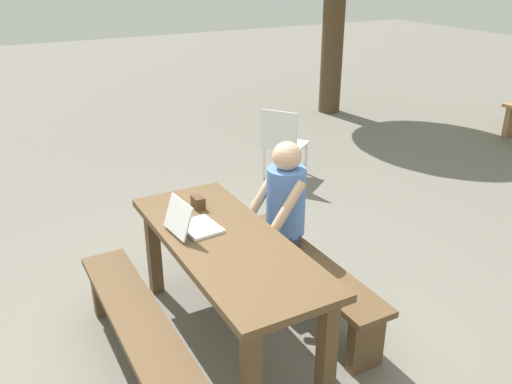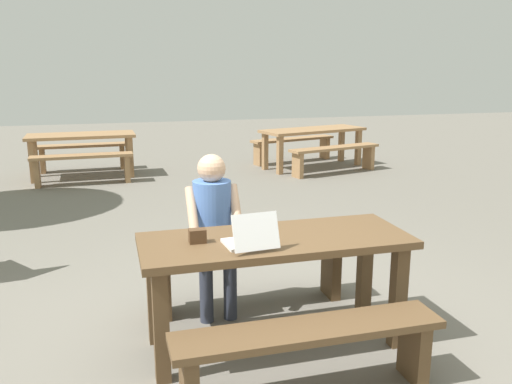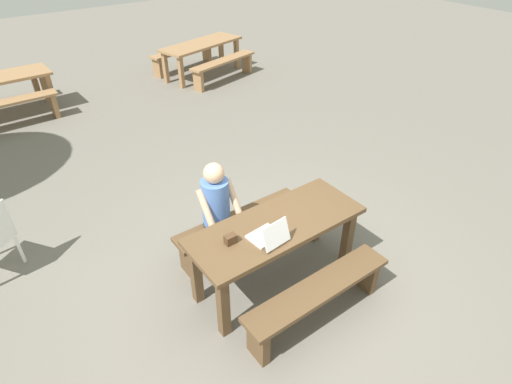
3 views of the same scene
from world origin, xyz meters
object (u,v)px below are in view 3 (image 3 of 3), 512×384
at_px(laptop, 269,235).
at_px(small_pouch, 231,239).
at_px(picnic_table_mid, 202,48).
at_px(picnic_table_front, 276,234).
at_px(person_seated, 218,209).

relative_size(laptop, small_pouch, 3.12).
relative_size(small_pouch, picnic_table_mid, 0.05).
xyz_separation_m(laptop, picnic_table_mid, (2.83, 6.15, -0.22)).
relative_size(picnic_table_front, person_seated, 1.44).
distance_m(small_pouch, person_seated, 0.61).
relative_size(picnic_table_front, picnic_table_mid, 0.85).
xyz_separation_m(small_pouch, picnic_table_mid, (3.13, 5.98, -0.20)).
distance_m(picnic_table_front, person_seated, 0.66).
bearing_deg(small_pouch, laptop, -30.23).
bearing_deg(picnic_table_front, person_seated, 116.99).
distance_m(picnic_table_front, laptop, 0.32).
xyz_separation_m(laptop, small_pouch, (-0.30, 0.18, -0.01)).
distance_m(picnic_table_front, picnic_table_mid, 6.55).
xyz_separation_m(picnic_table_front, laptop, (-0.21, -0.15, 0.19)).
bearing_deg(picnic_table_mid, laptop, -129.33).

